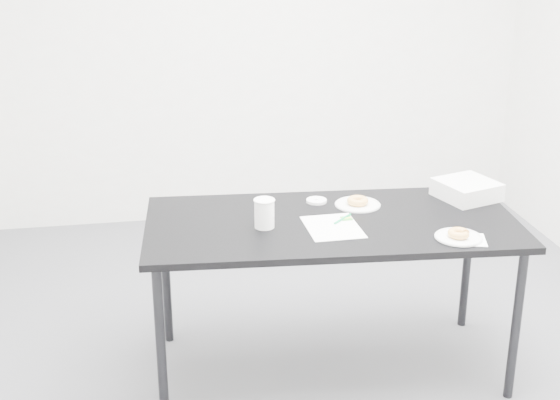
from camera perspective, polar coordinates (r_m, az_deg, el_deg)
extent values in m
plane|color=#525257|center=(4.03, 1.26, -11.36)|extent=(4.00, 4.00, 0.00)
cube|color=white|center=(5.45, -2.81, 12.29)|extent=(4.00, 0.02, 2.70)
cube|color=black|center=(3.61, 3.81, -1.74)|extent=(1.76, 0.92, 0.03)
cylinder|color=black|center=(3.44, -8.72, -10.40)|extent=(0.04, 0.04, 0.75)
cylinder|color=black|center=(4.03, -8.34, -5.49)|extent=(0.04, 0.04, 0.75)
cylinder|color=black|center=(3.70, 16.88, -8.77)|extent=(0.04, 0.04, 0.75)
cylinder|color=black|center=(4.26, 13.52, -4.44)|extent=(0.04, 0.04, 0.75)
cube|color=white|center=(3.53, 3.87, -1.98)|extent=(0.25, 0.31, 0.00)
cube|color=green|center=(3.62, 4.88, -1.35)|extent=(0.05, 0.05, 0.00)
cylinder|color=#0D9854|center=(3.61, 4.60, -1.37)|extent=(0.11, 0.11, 0.01)
cube|color=white|center=(3.48, 13.64, -2.83)|extent=(0.18, 0.18, 0.00)
cylinder|color=silver|center=(3.49, 12.92, -2.68)|extent=(0.21, 0.21, 0.01)
torus|color=#E49548|center=(3.48, 12.95, -2.39)|extent=(0.13, 0.13, 0.03)
cylinder|color=silver|center=(3.80, 5.70, -0.34)|extent=(0.22, 0.22, 0.01)
torus|color=#E49548|center=(3.79, 5.71, -0.06)|extent=(0.12, 0.12, 0.03)
cylinder|color=white|center=(3.50, -1.15, -0.98)|extent=(0.09, 0.09, 0.13)
cylinder|color=white|center=(3.82, 2.69, -0.05)|extent=(0.10, 0.10, 0.01)
cube|color=silver|center=(3.97, 13.50, 0.75)|extent=(0.33, 0.33, 0.09)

